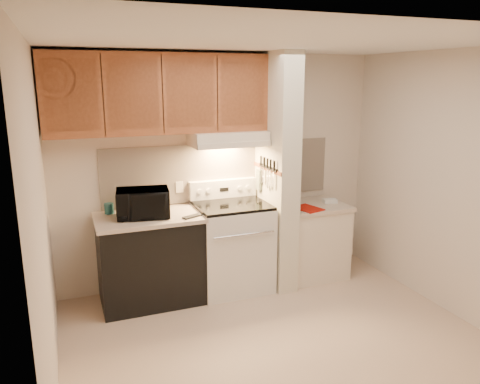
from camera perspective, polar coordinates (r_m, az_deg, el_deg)
floor at (r=4.30m, az=4.65°, el=-17.59°), size 3.60×3.60×0.00m
ceiling at (r=3.69m, az=5.43°, el=17.80°), size 3.60×3.60×0.00m
wall_back at (r=5.16m, az=-2.33°, el=2.72°), size 3.60×2.50×0.02m
wall_left at (r=3.45m, az=-23.05°, el=-4.00°), size 0.02×3.00×2.50m
wall_right at (r=4.86m, az=24.43°, el=0.80°), size 0.02×3.00×2.50m
backsplash at (r=5.15m, az=-2.28°, el=2.53°), size 2.60×0.02×0.63m
range_body at (r=5.06m, az=-0.97°, el=-6.79°), size 0.76×0.65×0.92m
oven_window at (r=4.77m, az=0.36°, el=-7.59°), size 0.50×0.01×0.30m
oven_handle at (r=4.66m, az=0.54°, el=-5.22°), size 0.65×0.02×0.02m
cooktop at (r=4.92m, az=-0.99°, el=-1.60°), size 0.74×0.64×0.03m
range_backguard at (r=5.15m, az=-2.09°, el=0.41°), size 0.76×0.08×0.20m
range_display at (r=5.11m, az=-1.93°, el=0.31°), size 0.10×0.01×0.04m
range_knob_left_outer at (r=5.03m, az=-4.94°, el=0.04°), size 0.05×0.02×0.05m
range_knob_left_inner at (r=5.05m, az=-3.85°, el=0.13°), size 0.05×0.02×0.05m
range_knob_right_inner at (r=5.17m, az=-0.04°, el=0.47°), size 0.05×0.02×0.05m
range_knob_right_outer at (r=5.20m, az=0.99°, el=0.56°), size 0.05×0.02×0.05m
dishwasher_front at (r=4.87m, az=-10.87°, el=-8.22°), size 1.00×0.63×0.87m
left_countertop at (r=4.72m, az=-11.12°, el=-3.09°), size 1.04×0.67×0.04m
spoon_rest at (r=4.61m, az=-5.78°, el=-2.95°), size 0.23×0.15×0.01m
teal_jar at (r=4.87m, az=-15.67°, el=-1.95°), size 0.11×0.11×0.10m
outlet at (r=5.04m, az=-7.39°, el=0.60°), size 0.08×0.01×0.12m
microwave at (r=4.65m, az=-11.77°, el=-1.34°), size 0.54×0.41×0.28m
partition_pillar at (r=5.03m, az=4.48°, el=2.40°), size 0.22×0.70×2.50m
pillar_trim at (r=4.98m, az=3.28°, el=2.88°), size 0.01×0.70×0.04m
knife_strip at (r=4.93m, az=3.46°, el=3.00°), size 0.02×0.42×0.04m
knife_blade_a at (r=4.80m, az=4.09°, el=1.49°), size 0.01×0.03×0.16m
knife_handle_a at (r=4.76m, az=4.20°, el=3.22°), size 0.02×0.02×0.10m
knife_blade_b at (r=4.88m, az=3.66°, el=1.58°), size 0.01×0.04×0.18m
knife_handle_b at (r=4.84m, az=3.76°, el=3.40°), size 0.02×0.02×0.10m
knife_blade_c at (r=4.93m, az=3.38°, el=1.59°), size 0.01×0.04×0.20m
knife_handle_c at (r=4.91m, az=3.38°, el=3.55°), size 0.02×0.02×0.10m
knife_blade_d at (r=5.02m, az=2.88°, el=2.05°), size 0.01×0.04×0.16m
knife_handle_d at (r=4.98m, az=3.01°, el=3.70°), size 0.02×0.02×0.10m
knife_blade_e at (r=5.09m, az=2.54°, el=2.10°), size 0.01×0.04×0.18m
knife_handle_e at (r=5.06m, az=2.57°, el=3.87°), size 0.02×0.02×0.10m
oven_mitt at (r=5.15m, az=2.32°, el=1.50°), size 0.03×0.09×0.22m
right_cab_base at (r=5.47m, az=8.69°, el=-5.99°), size 0.70×0.60×0.81m
right_countertop at (r=5.34m, az=8.85°, el=-1.69°), size 0.74×0.64×0.04m
red_folder at (r=5.14m, az=8.26°, el=-2.00°), size 0.30×0.36×0.01m
white_box at (r=5.44m, az=10.92°, el=-1.07°), size 0.17×0.13×0.04m
range_hood at (r=4.90m, az=-1.53°, el=6.57°), size 0.78×0.44×0.15m
hood_lip at (r=4.71m, az=-0.66°, el=5.73°), size 0.78×0.04×0.06m
upper_cabinets at (r=4.72m, az=-9.83°, el=11.71°), size 2.18×0.33×0.77m
cab_door_a at (r=4.47m, az=-19.92°, el=11.01°), size 0.46×0.01×0.63m
cab_gap_a at (r=4.48m, az=-16.38°, el=11.27°), size 0.01×0.01×0.73m
cab_door_b at (r=4.52m, az=-12.87°, el=11.49°), size 0.46×0.01×0.63m
cab_gap_b at (r=4.56m, az=-9.42°, el=11.67°), size 0.01×0.01×0.73m
cab_door_c at (r=4.63m, az=-6.05°, el=11.80°), size 0.46×0.01×0.63m
cab_gap_c at (r=4.71m, az=-2.78°, el=11.89°), size 0.01×0.01×0.73m
cab_door_d at (r=4.80m, az=0.37°, el=11.94°), size 0.46×0.01×0.63m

